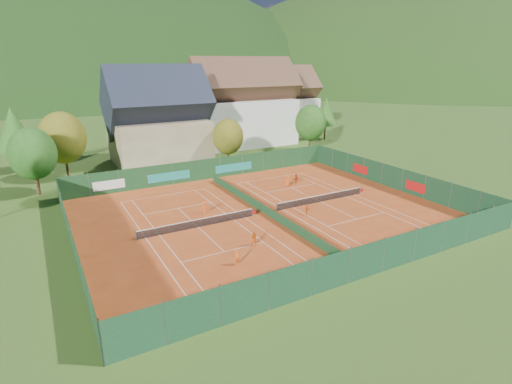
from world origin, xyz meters
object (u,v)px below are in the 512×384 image
at_px(hotel_block_a, 243,108).
at_px(player_left_mid, 254,239).
at_px(chalet, 158,122).
at_px(player_right_far_b, 296,179).
at_px(player_right_near, 307,209).
at_px(player_left_near, 237,258).
at_px(player_left_far, 205,208).
at_px(player_right_far_a, 287,181).
at_px(ball_hopper, 434,227).
at_px(hotel_block_b, 280,104).

height_order(hotel_block_a, player_left_mid, hotel_block_a).
bearing_deg(chalet, player_right_far_b, -60.52).
distance_m(player_left_mid, player_right_near, 9.95).
relative_size(chalet, player_left_near, 11.55).
bearing_deg(player_left_mid, player_left_far, 128.07).
bearing_deg(player_right_far_a, hotel_block_a, -132.53).
relative_size(ball_hopper, player_right_far_a, 0.53).
distance_m(player_left_mid, player_right_far_b, 20.60).
distance_m(player_right_near, player_right_far_b, 11.74).
bearing_deg(player_right_far_a, player_left_near, 18.99).
relative_size(hotel_block_b, player_left_near, 12.33).
height_order(chalet, player_right_far_a, chalet).
bearing_deg(player_right_far_a, chalet, -91.17).
relative_size(chalet, ball_hopper, 20.25).
bearing_deg(player_right_far_a, player_right_near, 41.47).
distance_m(ball_hopper, player_left_near, 20.84).
bearing_deg(player_right_far_a, ball_hopper, 75.93).
height_order(player_right_near, player_right_far_b, player_right_far_b).
xyz_separation_m(hotel_block_a, player_right_far_a, (-8.10, -28.73, -6.63)).
distance_m(chalet, player_right_near, 33.87).
relative_size(hotel_block_a, player_left_mid, 14.46).
bearing_deg(chalet, ball_hopper, -70.17).
xyz_separation_m(chalet, hotel_block_b, (33.00, 14.00, -0.01)).
distance_m(ball_hopper, player_left_mid, 18.50).
height_order(chalet, hotel_block_a, hotel_block_a).
bearing_deg(player_right_far_b, player_left_mid, 23.05).
height_order(hotel_block_b, ball_hopper, hotel_block_b).
distance_m(player_right_far_a, player_right_far_b, 1.77).
relative_size(ball_hopper, player_right_near, 0.64).
height_order(player_left_mid, player_left_far, player_left_far).
bearing_deg(chalet, player_left_mid, -93.24).
bearing_deg(player_left_far, hotel_block_b, -125.63).
bearing_deg(player_right_far_a, player_left_far, -10.64).
bearing_deg(hotel_block_b, player_left_near, -125.63).
bearing_deg(player_left_near, hotel_block_a, 38.21).
bearing_deg(hotel_block_a, player_left_near, -118.09).
height_order(hotel_block_a, player_right_far_a, hotel_block_a).
bearing_deg(ball_hopper, player_left_far, 138.91).
height_order(chalet, player_right_far_b, chalet).
height_order(ball_hopper, player_right_near, player_right_near).
bearing_deg(player_right_near, player_right_far_a, 29.34).
distance_m(hotel_block_b, player_left_mid, 61.98).
bearing_deg(player_right_near, player_left_far, 110.47).
xyz_separation_m(player_right_near, player_right_far_b, (5.65, 10.28, 0.13)).
relative_size(hotel_block_a, player_left_near, 15.41).
bearing_deg(player_right_far_b, player_left_near, 22.13).
bearing_deg(player_right_far_b, chalet, -81.95).
bearing_deg(ball_hopper, player_left_near, 170.16).
distance_m(chalet, ball_hopper, 45.85).
bearing_deg(chalet, player_left_near, -97.44).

